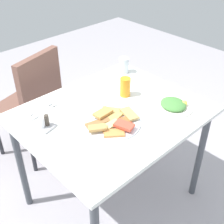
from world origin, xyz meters
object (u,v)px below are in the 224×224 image
at_px(salad_plate_greens, 173,105).
at_px(soda_can, 125,87).
at_px(dining_chair, 32,100).
at_px(pide_platter, 112,122).
at_px(spoon, 41,109).
at_px(drinking_glass, 124,65).
at_px(fork, 44,112).
at_px(dining_table, 112,124).
at_px(paper_napkin, 42,111).
at_px(condiment_caddy, 45,124).

bearing_deg(salad_plate_greens, soda_can, 110.49).
distance_m(dining_chair, pide_platter, 0.90).
bearing_deg(dining_chair, pide_platter, -88.23).
relative_size(pide_platter, spoon, 2.01).
bearing_deg(spoon, dining_chair, 61.24).
xyz_separation_m(soda_can, drinking_glass, (0.22, 0.23, -0.01)).
relative_size(pide_platter, fork, 1.66).
bearing_deg(spoon, dining_table, -53.10).
relative_size(soda_can, spoon, 0.75).
xyz_separation_m(drinking_glass, fork, (-0.70, -0.04, -0.05)).
bearing_deg(fork, paper_napkin, 78.12).
bearing_deg(salad_plate_greens, drinking_glass, 78.33).
height_order(dining_table, salad_plate_greens, salad_plate_greens).
xyz_separation_m(dining_table, spoon, (-0.29, 0.31, 0.09)).
distance_m(pide_platter, fork, 0.42).
distance_m(dining_chair, drinking_glass, 0.75).
relative_size(drinking_glass, paper_napkin, 0.94).
bearing_deg(paper_napkin, salad_plate_greens, -40.52).
distance_m(salad_plate_greens, soda_can, 0.32).
distance_m(dining_table, pide_platter, 0.16).
bearing_deg(dining_chair, paper_napkin, -111.00).
distance_m(dining_table, salad_plate_greens, 0.38).
xyz_separation_m(fork, condiment_caddy, (-0.08, -0.13, 0.02)).
bearing_deg(salad_plate_greens, spoon, 138.49).
height_order(dining_table, condiment_caddy, condiment_caddy).
relative_size(dining_chair, drinking_glass, 8.45).
bearing_deg(salad_plate_greens, dining_chair, 112.09).
relative_size(dining_table, paper_napkin, 8.99).
bearing_deg(paper_napkin, drinking_glass, 1.70).
relative_size(soda_can, condiment_caddy, 1.11).
distance_m(dining_chair, spoon, 0.56).
xyz_separation_m(salad_plate_greens, drinking_glass, (0.11, 0.53, 0.04)).
relative_size(dining_table, condiment_caddy, 9.55).
height_order(pide_platter, spoon, pide_platter).
xyz_separation_m(salad_plate_greens, soda_can, (-0.11, 0.30, 0.04)).
bearing_deg(condiment_caddy, soda_can, -6.19).
xyz_separation_m(soda_can, fork, (-0.48, 0.19, -0.06)).
relative_size(dining_chair, fork, 4.66).
xyz_separation_m(salad_plate_greens, spoon, (-0.59, 0.52, -0.01)).
bearing_deg(drinking_glass, fork, -176.83).
height_order(pide_platter, condiment_caddy, condiment_caddy).
xyz_separation_m(dining_chair, drinking_glass, (0.51, -0.47, 0.29)).
xyz_separation_m(dining_table, salad_plate_greens, (0.30, -0.22, 0.11)).
xyz_separation_m(drinking_glass, condiment_caddy, (-0.78, -0.17, -0.03)).
bearing_deg(fork, soda_can, -33.59).
relative_size(paper_napkin, spoon, 0.71).
distance_m(dining_table, dining_chair, 0.80).
bearing_deg(condiment_caddy, dining_chair, 67.49).
bearing_deg(salad_plate_greens, paper_napkin, 139.48).
bearing_deg(drinking_glass, dining_table, -142.81).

